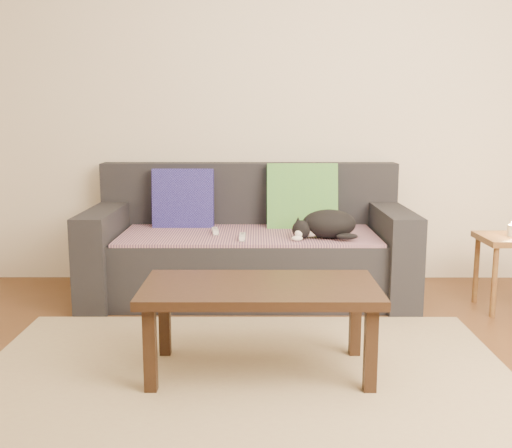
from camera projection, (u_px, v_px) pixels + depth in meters
The scene contains 13 objects.
ground at pixel (244, 400), 2.54m from camera, with size 4.50×4.50×0.00m, color brown.
back_wall at pixel (249, 102), 4.29m from camera, with size 4.50×0.04×2.60m, color beige.
sofa at pixel (249, 250), 4.04m from camera, with size 2.10×0.94×0.87m.
throw_blanket at pixel (248, 235), 3.93m from camera, with size 1.66×0.74×0.02m, color #3F2B50.
cushion_navy at pixel (183, 199), 4.15m from camera, with size 0.42×0.10×0.42m, color #181354.
cushion_green at pixel (302, 199), 4.15m from camera, with size 0.48×0.12×0.48m, color #0D5950.
cat at pixel (327, 225), 3.75m from camera, with size 0.45×0.35×0.18m.
wii_remote_a at pixel (215, 231), 3.91m from camera, with size 0.15×0.04×0.03m, color white.
wii_remote_b at pixel (242, 237), 3.72m from camera, with size 0.15×0.04×0.03m, color white.
side_table at pixel (511, 249), 3.69m from camera, with size 0.37×0.37×0.47m.
candle at pixel (512, 230), 3.67m from camera, with size 0.06×0.06×0.09m.
rug at pixel (244, 383), 2.69m from camera, with size 2.50×1.80×0.01m, color tan.
coffee_table at pixel (260, 296), 2.75m from camera, with size 1.08×0.54×0.43m.
Camera 1 is at (0.06, -2.38, 1.18)m, focal length 42.00 mm.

